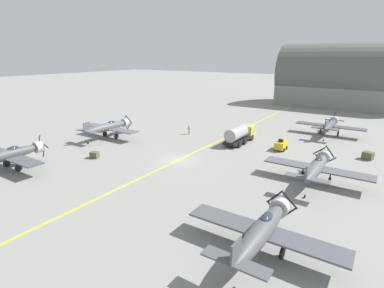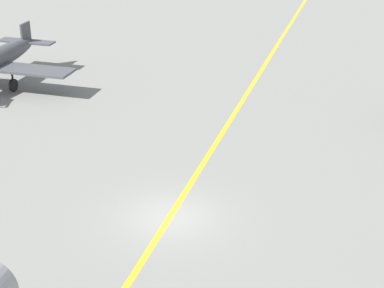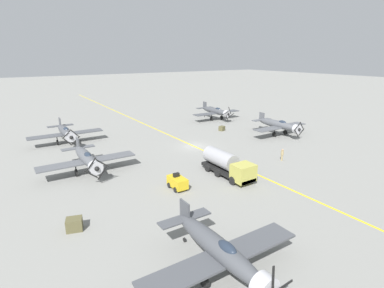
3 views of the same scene
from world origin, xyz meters
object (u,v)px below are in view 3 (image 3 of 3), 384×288
Objects in this scene: airplane_mid_right at (87,158)px; supply_crate_by_tanker at (74,224)px; airplane_far_right at (220,250)px; tow_tractor at (177,182)px; supply_crate_mid_lane at (222,128)px; airplane_near_right at (65,132)px; airplane_near_left at (216,111)px; fuel_tanker at (227,164)px; ground_crew_walking at (282,154)px; airplane_mid_left at (279,125)px.

supply_crate_by_tanker is at bearing 70.68° from airplane_mid_right.
airplane_far_right reaches higher than airplane_mid_right.
tow_tractor is 11.96m from supply_crate_by_tanker.
supply_crate_by_tanker is at bearing 32.69° from supply_crate_mid_lane.
airplane_near_left is at bearing -177.91° from airplane_near_right.
airplane_near_right reaches higher than fuel_tanker.
airplane_far_right is 9.07× the size of supply_crate_by_tanker.
airplane_near_right is at bearing -14.96° from supply_crate_mid_lane.
airplane_near_left is 1.00× the size of airplane_far_right.
fuel_tanker reaches higher than ground_crew_walking.
airplane_near_right is (-0.47, -15.82, -0.00)m from airplane_mid_right.
tow_tractor is (26.55, 27.77, -1.22)m from airplane_near_left.
airplane_far_right is (-2.67, 23.96, 0.00)m from airplane_mid_right.
airplane_far_right reaches higher than ground_crew_walking.
airplane_near_left is at bearing -141.71° from supply_crate_by_tanker.
airplane_near_right is (34.70, -16.13, -0.00)m from airplane_mid_left.
airplane_mid_right is at bearing -54.76° from tow_tractor.
airplane_mid_left is at bearing -153.95° from fuel_tanker.
airplane_mid_left is 41.52m from supply_crate_by_tanker.
airplane_far_right is (32.50, 23.66, 0.00)m from airplane_mid_left.
airplane_mid_left is at bearing 102.99° from airplane_near_left.
supply_crate_by_tanker is (4.42, 12.76, -1.46)m from airplane_mid_right.
airplane_mid_left reaches higher than supply_crate_by_tanker.
supply_crate_mid_lane is (-14.06, -18.80, -1.05)m from fuel_tanker.
airplane_far_right is 1.50× the size of fuel_tanker.
airplane_near_right is at bearing -86.83° from airplane_far_right.
fuel_tanker is at bearing 178.88° from tow_tractor.
airplane_mid_left is 14.59m from ground_crew_walking.
airplane_mid_left is at bearing 179.27° from airplane_mid_right.
supply_crate_mid_lane is at bearing -126.79° from fuel_tanker.
airplane_mid_left is 23.12m from fuel_tanker.
tow_tractor is (7.10, -0.14, -0.72)m from fuel_tanker.
airplane_mid_right reaches higher than supply_crate_mid_lane.
ground_crew_walking is at bearing -175.22° from supply_crate_by_tanker.
airplane_far_right reaches higher than airplane_near_right.
airplane_far_right is (-2.20, 39.78, 0.00)m from airplane_near_right.
airplane_far_right is at bearing 96.13° from airplane_mid_right.
supply_crate_by_tanker is (38.26, 30.21, -1.46)m from airplane_near_left.
supply_crate_mid_lane is at bearing -147.31° from supply_crate_by_tanker.
airplane_far_right is (31.17, 41.41, 0.00)m from airplane_near_left.
fuel_tanker is 3.08× the size of tow_tractor.
airplane_mid_left is 6.82× the size of ground_crew_walking.
airplane_near_left is (-33.37, -1.63, 0.00)m from airplane_near_right.
fuel_tanker is (20.77, 10.15, -0.50)m from airplane_mid_left.
supply_crate_mid_lane is at bearing -101.62° from ground_crew_walking.
airplane_near_left is at bearing -152.96° from airplane_mid_right.
supply_crate_by_tanker is at bearing 11.76° from tow_tractor.
airplane_near_left is 1.50× the size of fuel_tanker.
airplane_mid_left is 1.50× the size of fuel_tanker.
airplane_near_left is (-33.84, -17.45, 0.00)m from airplane_mid_right.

